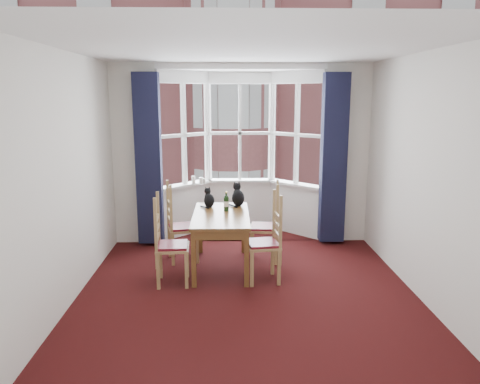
{
  "coord_description": "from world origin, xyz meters",
  "views": [
    {
      "loc": [
        -0.24,
        -5.04,
        2.32
      ],
      "look_at": [
        -0.06,
        1.05,
        1.05
      ],
      "focal_mm": 35.0,
      "sensor_mm": 36.0,
      "label": 1
    }
  ],
  "objects_px": {
    "wine_bottle": "(226,203)",
    "candle_tall": "(193,180)",
    "cat_right": "(238,197)",
    "chair_left_near": "(165,247)",
    "chair_left_far": "(176,229)",
    "dining_table": "(221,221)",
    "candle_short": "(201,180)",
    "chair_right_far": "(271,228)",
    "candle_extra": "(204,181)",
    "cat_left": "(209,199)",
    "chair_right_near": "(270,244)"
  },
  "relations": [
    {
      "from": "candle_tall",
      "to": "wine_bottle",
      "type": "bearing_deg",
      "value": -68.91
    },
    {
      "from": "chair_left_near",
      "to": "wine_bottle",
      "type": "distance_m",
      "value": 1.11
    },
    {
      "from": "wine_bottle",
      "to": "candle_tall",
      "type": "relative_size",
      "value": 2.03
    },
    {
      "from": "chair_right_near",
      "to": "candle_extra",
      "type": "bearing_deg",
      "value": 113.73
    },
    {
      "from": "chair_left_far",
      "to": "candle_tall",
      "type": "relative_size",
      "value": 6.94
    },
    {
      "from": "dining_table",
      "to": "candle_tall",
      "type": "distance_m",
      "value": 1.68
    },
    {
      "from": "chair_right_near",
      "to": "cat_right",
      "type": "xyz_separation_m",
      "value": [
        -0.38,
        0.93,
        0.42
      ]
    },
    {
      "from": "cat_left",
      "to": "wine_bottle",
      "type": "relative_size",
      "value": 1.08
    },
    {
      "from": "dining_table",
      "to": "chair_right_near",
      "type": "relative_size",
      "value": 1.51
    },
    {
      "from": "dining_table",
      "to": "candle_short",
      "type": "height_order",
      "value": "candle_short"
    },
    {
      "from": "cat_right",
      "to": "cat_left",
      "type": "bearing_deg",
      "value": -170.63
    },
    {
      "from": "dining_table",
      "to": "candle_extra",
      "type": "distance_m",
      "value": 1.68
    },
    {
      "from": "dining_table",
      "to": "wine_bottle",
      "type": "bearing_deg",
      "value": 68.52
    },
    {
      "from": "cat_right",
      "to": "chair_left_near",
      "type": "bearing_deg",
      "value": -132.75
    },
    {
      "from": "dining_table",
      "to": "candle_tall",
      "type": "bearing_deg",
      "value": 106.47
    },
    {
      "from": "dining_table",
      "to": "chair_right_far",
      "type": "bearing_deg",
      "value": 22.38
    },
    {
      "from": "chair_left_far",
      "to": "candle_extra",
      "type": "distance_m",
      "value": 1.44
    },
    {
      "from": "chair_right_near",
      "to": "cat_right",
      "type": "distance_m",
      "value": 1.09
    },
    {
      "from": "dining_table",
      "to": "candle_extra",
      "type": "bearing_deg",
      "value": 100.23
    },
    {
      "from": "wine_bottle",
      "to": "chair_right_far",
      "type": "bearing_deg",
      "value": 9.46
    },
    {
      "from": "cat_left",
      "to": "candle_tall",
      "type": "xyz_separation_m",
      "value": [
        -0.3,
        1.17,
        0.07
      ]
    },
    {
      "from": "chair_right_near",
      "to": "wine_bottle",
      "type": "xyz_separation_m",
      "value": [
        -0.55,
        0.63,
        0.4
      ]
    },
    {
      "from": "candle_extra",
      "to": "dining_table",
      "type": "bearing_deg",
      "value": -79.77
    },
    {
      "from": "cat_right",
      "to": "candle_tall",
      "type": "height_order",
      "value": "cat_right"
    },
    {
      "from": "cat_right",
      "to": "candle_extra",
      "type": "xyz_separation_m",
      "value": [
        -0.54,
        1.15,
        0.02
      ]
    },
    {
      "from": "candle_extra",
      "to": "chair_left_far",
      "type": "bearing_deg",
      "value": -104.24
    },
    {
      "from": "chair_right_far",
      "to": "candle_short",
      "type": "xyz_separation_m",
      "value": [
        -1.05,
        1.33,
        0.45
      ]
    },
    {
      "from": "dining_table",
      "to": "chair_right_far",
      "type": "relative_size",
      "value": 1.51
    },
    {
      "from": "cat_left",
      "to": "candle_tall",
      "type": "height_order",
      "value": "cat_left"
    },
    {
      "from": "chair_left_near",
      "to": "wine_bottle",
      "type": "xyz_separation_m",
      "value": [
        0.76,
        0.7,
        0.4
      ]
    },
    {
      "from": "dining_table",
      "to": "cat_left",
      "type": "distance_m",
      "value": 0.5
    },
    {
      "from": "chair_left_far",
      "to": "wine_bottle",
      "type": "relative_size",
      "value": 3.43
    },
    {
      "from": "dining_table",
      "to": "candle_short",
      "type": "relative_size",
      "value": 13.6
    },
    {
      "from": "dining_table",
      "to": "candle_tall",
      "type": "relative_size",
      "value": 10.51
    },
    {
      "from": "chair_left_near",
      "to": "wine_bottle",
      "type": "height_order",
      "value": "wine_bottle"
    },
    {
      "from": "candle_extra",
      "to": "candle_tall",
      "type": "bearing_deg",
      "value": -163.96
    },
    {
      "from": "dining_table",
      "to": "chair_left_far",
      "type": "relative_size",
      "value": 1.51
    },
    {
      "from": "cat_right",
      "to": "candle_tall",
      "type": "bearing_deg",
      "value": 122.93
    },
    {
      "from": "candle_tall",
      "to": "candle_extra",
      "type": "bearing_deg",
      "value": 16.04
    },
    {
      "from": "wine_bottle",
      "to": "candle_short",
      "type": "distance_m",
      "value": 1.5
    },
    {
      "from": "cat_left",
      "to": "cat_right",
      "type": "height_order",
      "value": "cat_right"
    },
    {
      "from": "chair_right_far",
      "to": "cat_left",
      "type": "relative_size",
      "value": 3.17
    },
    {
      "from": "chair_right_far",
      "to": "candle_extra",
      "type": "height_order",
      "value": "candle_extra"
    },
    {
      "from": "chair_left_near",
      "to": "cat_left",
      "type": "bearing_deg",
      "value": 61.19
    },
    {
      "from": "candle_tall",
      "to": "dining_table",
      "type": "bearing_deg",
      "value": -73.53
    },
    {
      "from": "cat_right",
      "to": "candle_short",
      "type": "bearing_deg",
      "value": 117.69
    },
    {
      "from": "chair_left_near",
      "to": "chair_right_near",
      "type": "xyz_separation_m",
      "value": [
        1.31,
        0.07,
        0.0
      ]
    },
    {
      "from": "chair_right_near",
      "to": "chair_right_far",
      "type": "xyz_separation_m",
      "value": [
        0.08,
        0.73,
        0.0
      ]
    },
    {
      "from": "chair_right_near",
      "to": "wine_bottle",
      "type": "relative_size",
      "value": 3.43
    },
    {
      "from": "chair_left_near",
      "to": "chair_left_far",
      "type": "xyz_separation_m",
      "value": [
        0.05,
        0.82,
        0.0
      ]
    }
  ]
}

